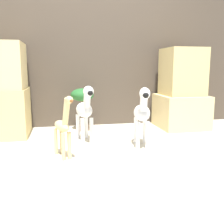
# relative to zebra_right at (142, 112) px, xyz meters

# --- Properties ---
(ground_plane) EXTENTS (14.00, 14.00, 0.00)m
(ground_plane) POSITION_rel_zebra_right_xyz_m (-0.38, -0.27, -0.39)
(ground_plane) COLOR beige
(wall_back) EXTENTS (6.40, 0.08, 2.20)m
(wall_back) POSITION_rel_zebra_right_xyz_m (-0.38, 1.25, 0.71)
(wall_back) COLOR #473D33
(wall_back) RESTS_ON ground_plane
(rock_pillar_left) EXTENTS (0.65, 0.66, 1.17)m
(rock_pillar_left) POSITION_rel_zebra_right_xyz_m (-1.60, 0.81, 0.18)
(rock_pillar_left) COLOR #D1B775
(rock_pillar_left) RESTS_ON ground_plane
(rock_pillar_right) EXTENTS (0.65, 0.66, 1.13)m
(rock_pillar_right) POSITION_rel_zebra_right_xyz_m (0.85, 0.81, 0.11)
(rock_pillar_right) COLOR #DBC184
(rock_pillar_right) RESTS_ON ground_plane
(zebra_right) EXTENTS (0.24, 0.53, 0.67)m
(zebra_right) POSITION_rel_zebra_right_xyz_m (0.00, 0.00, 0.00)
(zebra_right) COLOR white
(zebra_right) RESTS_ON ground_plane
(zebra_left) EXTENTS (0.22, 0.53, 0.67)m
(zebra_left) POSITION_rel_zebra_right_xyz_m (-0.59, 0.33, 0.00)
(zebra_left) COLOR white
(zebra_left) RESTS_ON ground_plane
(giraffe_figurine) EXTENTS (0.22, 0.41, 0.62)m
(giraffe_figurine) POSITION_rel_zebra_right_xyz_m (-0.85, -0.18, -0.08)
(giraffe_figurine) COLOR #E0C184
(giraffe_figurine) RESTS_ON ground_plane
(potted_palm_front) EXTENTS (0.32, 0.32, 0.59)m
(potted_palm_front) POSITION_rel_zebra_right_xyz_m (-0.57, 0.90, 0.05)
(potted_palm_front) COLOR #513323
(potted_palm_front) RESTS_ON ground_plane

